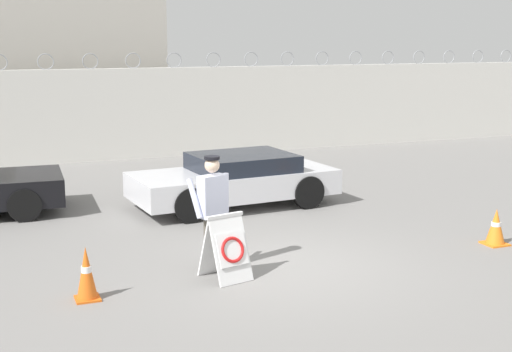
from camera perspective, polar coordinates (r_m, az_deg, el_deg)
ground_plane at (r=11.69m, az=2.12°, el=-7.15°), size 90.00×90.00×0.00m
perimeter_wall at (r=21.90m, az=-9.67°, el=4.95°), size 36.00×0.30×3.19m
building_block at (r=25.54m, az=-17.14°, el=9.92°), size 7.60×5.60×6.71m
barricade_sign at (r=10.92m, az=-2.37°, el=-5.70°), size 0.74×0.82×1.02m
security_guard at (r=11.23m, az=-3.51°, el=-2.43°), size 0.70×0.36×1.83m
traffic_cone_near at (r=13.43m, az=18.64°, el=-3.89°), size 0.40×0.40×0.65m
traffic_cone_mid at (r=10.38m, az=-13.41°, el=-7.60°), size 0.34×0.34×0.78m
parked_car_rear_sedan at (r=15.56m, az=-1.67°, el=-0.25°), size 4.54×2.29×1.14m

